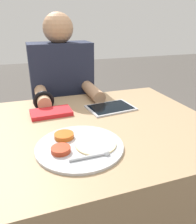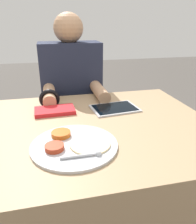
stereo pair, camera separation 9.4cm
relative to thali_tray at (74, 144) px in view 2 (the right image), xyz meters
The scene contains 5 objects.
dining_table 0.42m from the thali_tray, 66.65° to the left, with size 1.15×0.85×0.75m.
thali_tray is the anchor object (origin of this frame).
red_notebook 0.34m from the thali_tray, 99.22° to the left, with size 0.20×0.12×0.02m.
tablet_device 0.40m from the thali_tray, 51.67° to the left, with size 0.25×0.19×0.01m.
person_diner 0.76m from the thali_tray, 84.63° to the left, with size 0.40×0.46×1.22m.
Camera 2 is at (-0.14, -0.86, 1.18)m, focal length 35.00 mm.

